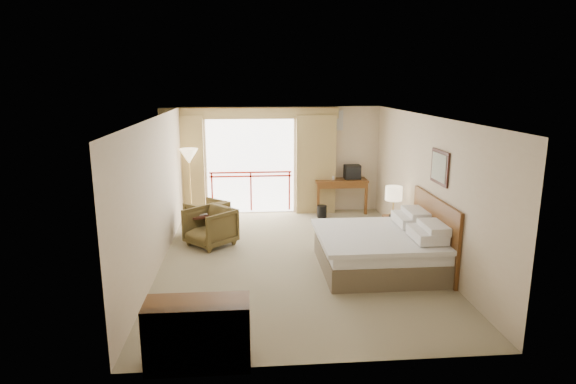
{
  "coord_description": "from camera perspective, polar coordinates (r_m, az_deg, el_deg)",
  "views": [
    {
      "loc": [
        -0.86,
        -8.62,
        3.32
      ],
      "look_at": [
        -0.1,
        0.4,
        1.23
      ],
      "focal_mm": 30.0,
      "sensor_mm": 36.0,
      "label": 1
    }
  ],
  "objects": [
    {
      "name": "armchair_far",
      "position": [
        11.06,
        -9.51,
        -4.63
      ],
      "size": [
        1.08,
        1.08,
        0.71
      ],
      "primitive_type": "imported",
      "rotation": [
        0.0,
        0.0,
        -2.3
      ],
      "color": "#483B1F",
      "rests_on": "floor"
    },
    {
      "name": "balcony_door",
      "position": [
        12.28,
        -4.46,
        3.04
      ],
      "size": [
        2.4,
        0.0,
        2.4
      ],
      "primitive_type": "plane",
      "rotation": [
        1.57,
        0.0,
        0.0
      ],
      "color": "white",
      "rests_on": "wall_back"
    },
    {
      "name": "dresser",
      "position": [
        6.01,
        -10.6,
        -16.18
      ],
      "size": [
        1.23,
        0.52,
        0.82
      ],
      "rotation": [
        0.0,
        0.0,
        0.01
      ],
      "color": "#582D10",
      "rests_on": "floor"
    },
    {
      "name": "wall_back",
      "position": [
        12.31,
        -0.74,
        3.81
      ],
      "size": [
        5.0,
        0.0,
        5.0
      ],
      "primitive_type": "plane",
      "rotation": [
        1.57,
        0.0,
        0.0
      ],
      "color": "beige",
      "rests_on": "ground"
    },
    {
      "name": "side_table",
      "position": [
        10.42,
        -10.48,
        -3.59
      ],
      "size": [
        0.51,
        0.51,
        0.56
      ],
      "rotation": [
        0.0,
        0.0,
        -0.12
      ],
      "color": "black",
      "rests_on": "floor"
    },
    {
      "name": "desk",
      "position": [
        12.48,
        6.17,
        0.73
      ],
      "size": [
        1.33,
        0.64,
        0.87
      ],
      "rotation": [
        0.0,
        0.0,
        -0.01
      ],
      "color": "#582D10",
      "rests_on": "floor"
    },
    {
      "name": "nightstand",
      "position": [
        10.42,
        12.3,
        -4.32
      ],
      "size": [
        0.39,
        0.46,
        0.54
      ],
      "primitive_type": "cube",
      "rotation": [
        0.0,
        0.0,
        -0.04
      ],
      "color": "#582D10",
      "rests_on": "floor"
    },
    {
      "name": "cup",
      "position": [
        12.29,
        5.37,
        1.7
      ],
      "size": [
        0.09,
        0.09,
        0.1
      ],
      "primitive_type": "cylinder",
      "rotation": [
        0.0,
        0.0,
        0.22
      ],
      "color": "white",
      "rests_on": "desk"
    },
    {
      "name": "bed",
      "position": [
        8.86,
        10.99,
        -6.63
      ],
      "size": [
        2.13,
        2.06,
        0.97
      ],
      "color": "brown",
      "rests_on": "floor"
    },
    {
      "name": "table_lamp",
      "position": [
        10.27,
        12.42,
        -0.23
      ],
      "size": [
        0.35,
        0.35,
        0.62
      ],
      "rotation": [
        0.0,
        0.0,
        0.2
      ],
      "color": "tan",
      "rests_on": "nightstand"
    },
    {
      "name": "wastebasket",
      "position": [
        12.0,
        4.03,
        -2.32
      ],
      "size": [
        0.25,
        0.25,
        0.3
      ],
      "primitive_type": "cylinder",
      "rotation": [
        0.0,
        0.0,
        -0.05
      ],
      "color": "black",
      "rests_on": "floor"
    },
    {
      "name": "headboard",
      "position": [
        9.08,
        16.95,
        -4.66
      ],
      "size": [
        0.06,
        2.1,
        1.3
      ],
      "primitive_type": "cube",
      "color": "#582D10",
      "rests_on": "wall_right"
    },
    {
      "name": "tv",
      "position": [
        12.41,
        7.63,
        2.36
      ],
      "size": [
        0.4,
        0.32,
        0.36
      ],
      "rotation": [
        0.0,
        0.0,
        -0.29
      ],
      "color": "black",
      "rests_on": "desk"
    },
    {
      "name": "ceiling",
      "position": [
        8.68,
        0.91,
        8.93
      ],
      "size": [
        7.0,
        7.0,
        0.0
      ],
      "primitive_type": "plane",
      "rotation": [
        3.14,
        0.0,
        0.0
      ],
      "color": "white",
      "rests_on": "wall_back"
    },
    {
      "name": "coffee_maker",
      "position": [
        12.3,
        4.65,
        2.08
      ],
      "size": [
        0.12,
        0.12,
        0.25
      ],
      "primitive_type": "cylinder",
      "rotation": [
        0.0,
        0.0,
        -0.03
      ],
      "color": "black",
      "rests_on": "desk"
    },
    {
      "name": "book",
      "position": [
        10.37,
        -10.53,
        -2.64
      ],
      "size": [
        0.22,
        0.26,
        0.02
      ],
      "primitive_type": "imported",
      "rotation": [
        0.0,
        0.0,
        0.21
      ],
      "color": "white",
      "rests_on": "side_table"
    },
    {
      "name": "armchair_near",
      "position": [
        10.16,
        -9.12,
        -6.23
      ],
      "size": [
        1.2,
        1.2,
        0.79
      ],
      "primitive_type": "imported",
      "rotation": [
        0.0,
        0.0,
        -0.81
      ],
      "color": "#483B1F",
      "rests_on": "floor"
    },
    {
      "name": "phone",
      "position": [
        10.18,
        12.36,
        -2.93
      ],
      "size": [
        0.21,
        0.19,
        0.08
      ],
      "primitive_type": "cube",
      "rotation": [
        0.0,
        0.0,
        -0.38
      ],
      "color": "black",
      "rests_on": "nightstand"
    },
    {
      "name": "curtain_left",
      "position": [
        12.25,
        -12.21,
        3.0
      ],
      "size": [
        1.0,
        0.26,
        2.5
      ],
      "primitive_type": "cube",
      "color": "#977F4F",
      "rests_on": "wall_back"
    },
    {
      "name": "balcony_railing",
      "position": [
        12.33,
        -4.43,
        1.25
      ],
      "size": [
        2.09,
        0.03,
        1.02
      ],
      "color": "red",
      "rests_on": "wall_back"
    },
    {
      "name": "valance",
      "position": [
        12.02,
        -4.57,
        9.31
      ],
      "size": [
        4.4,
        0.22,
        0.28
      ],
      "primitive_type": "cube",
      "color": "#977F4F",
      "rests_on": "wall_back"
    },
    {
      "name": "wall_left",
      "position": [
        8.99,
        -15.19,
        -0.1
      ],
      "size": [
        0.0,
        7.0,
        7.0
      ],
      "primitive_type": "plane",
      "rotation": [
        1.57,
        0.0,
        1.57
      ],
      "color": "beige",
      "rests_on": "ground"
    },
    {
      "name": "curtain_right",
      "position": [
        12.27,
        3.28,
        3.28
      ],
      "size": [
        1.0,
        0.26,
        2.5
      ],
      "primitive_type": "cube",
      "color": "#977F4F",
      "rests_on": "wall_back"
    },
    {
      "name": "floor",
      "position": [
        9.27,
        0.85,
        -7.95
      ],
      "size": [
        7.0,
        7.0,
        0.0
      ],
      "primitive_type": "plane",
      "color": "gray",
      "rests_on": "ground"
    },
    {
      "name": "wall_right",
      "position": [
        9.46,
        16.13,
        0.48
      ],
      "size": [
        0.0,
        7.0,
        7.0
      ],
      "primitive_type": "plane",
      "rotation": [
        1.57,
        0.0,
        -1.57
      ],
      "color": "beige",
      "rests_on": "ground"
    },
    {
      "name": "wall_front",
      "position": [
        5.55,
        4.49,
        -7.8
      ],
      "size": [
        5.0,
        0.0,
        5.0
      ],
      "primitive_type": "plane",
      "rotation": [
        -1.57,
        0.0,
        0.0
      ],
      "color": "beige",
      "rests_on": "ground"
    },
    {
      "name": "framed_art",
      "position": [
        8.81,
        17.53,
        2.81
      ],
      "size": [
        0.04,
        0.72,
        0.6
      ],
      "color": "black",
      "rests_on": "wall_right"
    },
    {
      "name": "hvac_vent",
      "position": [
        12.32,
        5.37,
        8.45
      ],
      "size": [
        0.5,
        0.04,
        0.5
      ],
      "primitive_type": "cube",
      "color": "silver",
      "rests_on": "wall_back"
    },
    {
      "name": "floor_lamp",
      "position": [
        11.72,
        -11.66,
        3.86
      ],
      "size": [
        0.45,
        0.45,
        1.75
      ],
      "rotation": [
        0.0,
        0.0,
        -0.08
      ],
      "color": "tan",
      "rests_on": "floor"
    }
  ]
}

